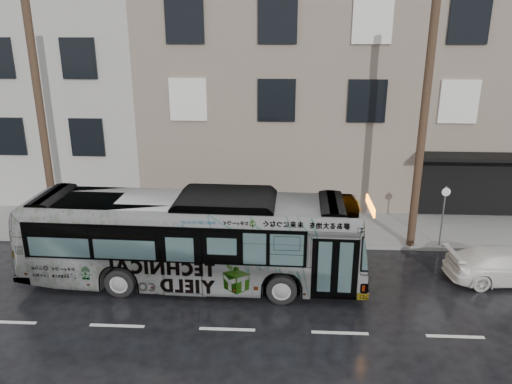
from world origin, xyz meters
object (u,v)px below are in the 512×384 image
(sign_post, at_px, (443,217))
(white_sedan, at_px, (506,265))
(utility_pole_front, at_px, (422,130))
(utility_pole_rear, at_px, (42,126))
(bus, at_px, (193,239))

(sign_post, bearing_deg, white_sedan, -58.50)
(utility_pole_front, height_order, white_sedan, utility_pole_front)
(utility_pole_rear, xyz_separation_m, bus, (6.10, -3.06, -3.08))
(utility_pole_rear, bearing_deg, bus, -26.60)
(utility_pole_rear, xyz_separation_m, white_sedan, (16.58, -2.41, -4.07))
(bus, height_order, white_sedan, bus)
(utility_pole_rear, height_order, sign_post, utility_pole_rear)
(utility_pole_front, distance_m, sign_post, 3.48)
(bus, bearing_deg, utility_pole_rear, 64.99)
(sign_post, height_order, white_sedan, sign_post)
(utility_pole_front, bearing_deg, bus, -158.83)
(sign_post, height_order, bus, bus)
(utility_pole_front, bearing_deg, white_sedan, -43.11)
(utility_pole_front, relative_size, sign_post, 3.75)
(utility_pole_front, xyz_separation_m, sign_post, (1.10, 0.00, -3.30))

